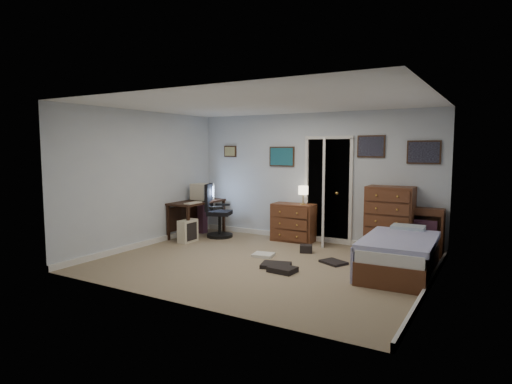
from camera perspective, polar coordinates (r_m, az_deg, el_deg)
floor at (r=6.86m, az=0.70°, el=-9.61°), size 5.00×4.00×0.02m
computer_desk at (r=8.97m, az=-8.31°, el=-2.24°), size 0.59×1.27×0.73m
crt_monitor at (r=8.97m, az=-7.19°, el=0.03°), size 0.38×0.35×0.35m
keyboard at (r=8.51m, az=-8.39°, el=-1.45°), size 0.15×0.39×0.02m
pc_tower at (r=8.42m, az=-9.07°, el=-5.15°), size 0.20×0.41×0.44m
office_chair at (r=8.81m, az=-5.26°, el=-3.28°), size 0.68×0.68×1.09m
media_stack at (r=9.27m, az=-7.15°, el=-3.07°), size 0.16×0.16×0.77m
low_dresser at (r=8.44m, az=5.02°, el=-4.05°), size 0.85×0.46×0.74m
table_lamp at (r=8.27m, az=6.31°, el=0.15°), size 0.19×0.19×0.36m
doorway at (r=8.57m, az=10.28°, el=0.30°), size 0.96×1.12×2.05m
tall_dresser at (r=7.78m, az=17.40°, el=-3.55°), size 0.80×0.47×1.16m
headboard_bookcase at (r=7.84m, az=20.48°, el=-4.71°), size 0.91×0.26×0.81m
bed at (r=6.64m, az=18.55°, el=-7.85°), size 1.04×1.85×0.59m
wall_posters at (r=8.18m, az=11.13°, el=5.25°), size 4.38×0.04×0.60m
floor_clutter at (r=6.87m, az=4.41°, el=-9.20°), size 1.61×1.54×0.14m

